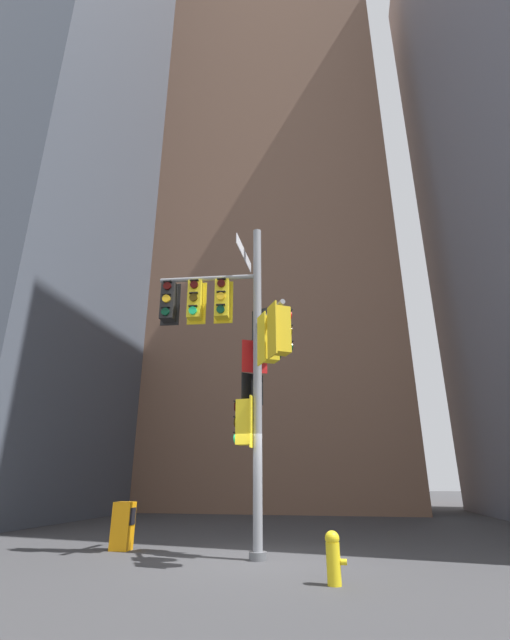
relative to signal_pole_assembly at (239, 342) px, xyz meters
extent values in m
plane|color=#38383A|center=(0.40, 0.21, -4.61)|extent=(120.00, 120.00, 0.00)
cube|color=#4C5460|center=(-14.95, 8.71, 20.58)|extent=(13.34, 13.34, 50.38)
cube|color=brown|center=(-2.72, 20.80, 21.40)|extent=(17.32, 17.32, 52.02)
cylinder|color=gray|center=(0.40, 0.21, -0.75)|extent=(0.20, 0.20, 7.72)
cylinder|color=#595B5E|center=(0.40, 0.21, -4.53)|extent=(0.37, 0.37, 0.16)
cylinder|color=gray|center=(-0.86, 0.11, 1.79)|extent=(2.53, 0.31, 0.11)
cylinder|color=gray|center=(0.81, -0.49, 0.46)|extent=(0.90, 1.45, 0.11)
cube|color=yellow|center=(-0.49, 0.33, 1.19)|extent=(0.48, 0.07, 1.14)
cube|color=yellow|center=(-0.48, 0.14, 1.19)|extent=(0.37, 0.37, 1.00)
cylinder|color=#360605|center=(-0.46, -0.06, 1.54)|extent=(0.20, 0.08, 0.20)
cube|color=black|center=(-0.46, -0.06, 1.66)|extent=(0.23, 0.09, 0.02)
cylinder|color=yellow|center=(-0.46, -0.06, 1.19)|extent=(0.20, 0.08, 0.20)
cube|color=black|center=(-0.46, -0.06, 1.31)|extent=(0.23, 0.09, 0.02)
cylinder|color=#06311C|center=(-0.46, -0.06, 0.84)|extent=(0.20, 0.08, 0.20)
cube|color=black|center=(-0.46, -0.06, 0.96)|extent=(0.23, 0.09, 0.02)
cube|color=yellow|center=(-1.19, 0.27, 1.19)|extent=(0.48, 0.07, 1.14)
cube|color=yellow|center=(-1.17, 0.09, 1.19)|extent=(0.37, 0.37, 1.00)
cylinder|color=#360605|center=(-1.15, -0.11, 1.54)|extent=(0.20, 0.08, 0.20)
cube|color=black|center=(-1.15, -0.12, 1.66)|extent=(0.23, 0.09, 0.02)
cylinder|color=#3C2C06|center=(-1.15, -0.11, 1.19)|extent=(0.20, 0.08, 0.20)
cube|color=black|center=(-1.15, -0.12, 1.31)|extent=(0.23, 0.09, 0.02)
cylinder|color=#19C672|center=(-1.15, -0.11, 0.84)|extent=(0.20, 0.08, 0.20)
cube|color=black|center=(-1.15, -0.12, 0.96)|extent=(0.23, 0.09, 0.02)
cube|color=black|center=(-1.88, 0.22, 1.19)|extent=(0.48, 0.07, 1.14)
cube|color=black|center=(-1.86, 0.03, 1.19)|extent=(0.37, 0.37, 1.00)
cylinder|color=#360605|center=(-1.85, -0.17, 1.54)|extent=(0.20, 0.08, 0.20)
cube|color=black|center=(-1.85, -0.18, 1.66)|extent=(0.23, 0.09, 0.02)
cylinder|color=yellow|center=(-1.85, -0.17, 1.19)|extent=(0.20, 0.08, 0.20)
cube|color=black|center=(-1.85, -0.18, 1.31)|extent=(0.23, 0.09, 0.02)
cylinder|color=#06311C|center=(-1.85, -0.17, 0.84)|extent=(0.20, 0.08, 0.20)
cube|color=black|center=(-1.85, -0.18, 0.96)|extent=(0.23, 0.09, 0.02)
cube|color=yellow|center=(0.64, -0.58, -0.14)|extent=(0.27, 0.43, 1.14)
cube|color=yellow|center=(0.81, -0.49, -0.14)|extent=(0.46, 0.46, 1.00)
cylinder|color=#360605|center=(0.98, -0.39, 0.21)|extent=(0.15, 0.20, 0.20)
cube|color=black|center=(0.98, -0.38, 0.33)|extent=(0.17, 0.23, 0.02)
cylinder|color=yellow|center=(0.98, -0.39, -0.14)|extent=(0.15, 0.20, 0.20)
cube|color=black|center=(0.98, -0.38, -0.02)|extent=(0.17, 0.23, 0.02)
cylinder|color=#06311C|center=(0.98, -0.39, -0.49)|extent=(0.15, 0.20, 0.20)
cube|color=black|center=(0.98, -0.38, -0.37)|extent=(0.17, 0.23, 0.02)
cube|color=gold|center=(0.96, -1.14, -0.14)|extent=(0.27, 0.43, 1.14)
cube|color=gold|center=(1.13, -1.05, -0.14)|extent=(0.46, 0.46, 1.00)
cylinder|color=red|center=(1.30, -0.95, 0.21)|extent=(0.15, 0.20, 0.20)
cube|color=black|center=(1.31, -0.94, 0.33)|extent=(0.17, 0.23, 0.02)
cylinder|color=#3C2C06|center=(1.30, -0.95, -0.14)|extent=(0.15, 0.20, 0.20)
cube|color=black|center=(1.31, -0.94, -0.02)|extent=(0.17, 0.23, 0.02)
cylinder|color=#06311C|center=(1.30, -0.95, -0.49)|extent=(0.15, 0.20, 0.20)
cube|color=black|center=(1.31, -0.94, -0.37)|extent=(0.17, 0.23, 0.02)
cube|color=yellow|center=(0.29, 0.22, -1.84)|extent=(0.06, 0.48, 1.14)
cube|color=yellow|center=(0.10, 0.23, -1.84)|extent=(0.36, 0.36, 1.00)
cylinder|color=#360605|center=(-0.10, 0.24, -1.49)|extent=(0.07, 0.20, 0.20)
cube|color=black|center=(-0.10, 0.24, -1.37)|extent=(0.09, 0.22, 0.02)
cylinder|color=#3C2C06|center=(-0.10, 0.24, -1.84)|extent=(0.07, 0.20, 0.20)
cube|color=black|center=(-0.10, 0.24, -1.72)|extent=(0.09, 0.22, 0.02)
cylinder|color=#19C672|center=(-0.10, 0.24, -2.19)|extent=(0.07, 0.20, 0.20)
cube|color=black|center=(-0.10, 0.24, -2.07)|extent=(0.09, 0.22, 0.02)
cube|color=black|center=(0.45, 0.31, 0.34)|extent=(0.44, 0.24, 1.14)
cube|color=black|center=(0.53, 0.48, 0.34)|extent=(0.45, 0.45, 1.00)
cylinder|color=red|center=(0.62, 0.66, 0.69)|extent=(0.21, 0.14, 0.20)
cube|color=black|center=(0.62, 0.67, 0.81)|extent=(0.23, 0.16, 0.02)
cylinder|color=#3C2C06|center=(0.62, 0.66, 0.34)|extent=(0.21, 0.14, 0.20)
cube|color=black|center=(0.62, 0.67, 0.46)|extent=(0.23, 0.16, 0.02)
cylinder|color=#06311C|center=(0.62, 0.66, -0.01)|extent=(0.21, 0.14, 0.20)
cube|color=black|center=(0.62, 0.67, 0.11)|extent=(0.23, 0.16, 0.02)
cube|color=white|center=(0.05, 0.22, 2.47)|extent=(0.04, 1.65, 0.28)
cube|color=#19479E|center=(0.05, 0.22, 2.47)|extent=(0.03, 1.61, 0.24)
cube|color=red|center=(0.30, 0.40, -0.26)|extent=(0.57, 0.32, 0.80)
cube|color=white|center=(0.30, 0.40, -0.26)|extent=(0.53, 0.30, 0.76)
cube|color=black|center=(0.25, 0.37, -1.06)|extent=(0.44, 0.43, 0.72)
cube|color=white|center=(0.25, 0.37, -1.06)|extent=(0.41, 0.40, 0.68)
cylinder|color=yellow|center=(1.98, -1.76, -4.31)|extent=(0.22, 0.22, 0.60)
sphere|color=yellow|center=(1.98, -1.76, -3.95)|extent=(0.23, 0.23, 0.23)
cylinder|color=yellow|center=(2.14, -1.76, -4.28)|extent=(0.10, 0.09, 0.09)
cube|color=orange|center=(-2.96, 0.90, -4.09)|extent=(0.44, 0.36, 1.04)
cube|color=black|center=(-2.73, 0.90, -3.88)|extent=(0.01, 0.29, 0.38)
camera|label=1|loc=(2.21, -9.58, -3.06)|focal=24.37mm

